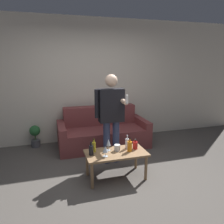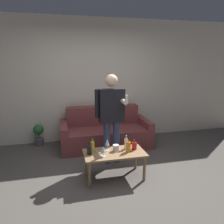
{
  "view_description": "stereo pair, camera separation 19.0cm",
  "coord_description": "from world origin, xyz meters",
  "px_view_note": "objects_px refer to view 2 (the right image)",
  "views": [
    {
      "loc": [
        -0.89,
        -2.71,
        1.77
      ],
      "look_at": [
        0.13,
        0.69,
        0.95
      ],
      "focal_mm": 35.0,
      "sensor_mm": 36.0,
      "label": 1
    },
    {
      "loc": [
        -0.7,
        -2.76,
        1.77
      ],
      "look_at": [
        0.13,
        0.69,
        0.95
      ],
      "focal_mm": 35.0,
      "sensor_mm": 36.0,
      "label": 2
    }
  ],
  "objects_px": {
    "coffee_table": "(114,155)",
    "person_standing_front": "(111,113)",
    "couch": "(105,132)",
    "bottle_orange": "(126,143)"
  },
  "relations": [
    {
      "from": "person_standing_front",
      "to": "coffee_table",
      "type": "bearing_deg",
      "value": -98.46
    },
    {
      "from": "couch",
      "to": "bottle_orange",
      "type": "height_order",
      "value": "couch"
    },
    {
      "from": "coffee_table",
      "to": "person_standing_front",
      "type": "relative_size",
      "value": 0.59
    },
    {
      "from": "couch",
      "to": "bottle_orange",
      "type": "bearing_deg",
      "value": -86.38
    },
    {
      "from": "bottle_orange",
      "to": "person_standing_front",
      "type": "bearing_deg",
      "value": 107.29
    },
    {
      "from": "coffee_table",
      "to": "person_standing_front",
      "type": "height_order",
      "value": "person_standing_front"
    },
    {
      "from": "couch",
      "to": "bottle_orange",
      "type": "xyz_separation_m",
      "value": [
        0.08,
        -1.28,
        0.22
      ]
    },
    {
      "from": "coffee_table",
      "to": "person_standing_front",
      "type": "distance_m",
      "value": 0.77
    },
    {
      "from": "couch",
      "to": "person_standing_front",
      "type": "distance_m",
      "value": 1.05
    },
    {
      "from": "coffee_table",
      "to": "couch",
      "type": "bearing_deg",
      "value": 84.37
    }
  ]
}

